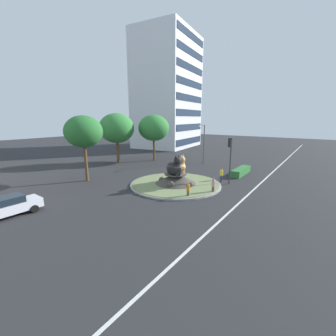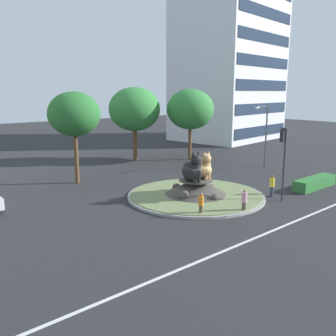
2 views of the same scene
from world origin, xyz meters
TOP-DOWN VIEW (x-y plane):
  - ground_plane at (0.00, 0.00)m, footprint 160.00×160.00m
  - lane_centreline at (0.00, -8.00)m, footprint 112.00×0.20m
  - roundabout_island at (-0.01, -0.00)m, footprint 10.56×10.56m
  - cat_statue_black at (-0.64, -0.28)m, footprint 1.89×2.44m
  - cat_statue_calico at (0.63, -0.07)m, footprint 1.39×2.16m
  - traffic_light_mast at (4.05, -4.86)m, footprint 0.72×0.52m
  - office_tower at (29.80, 22.35)m, footprint 18.60×15.05m
  - clipped_hedge_strip at (9.54, -4.64)m, footprint 5.03×1.20m
  - broadleaf_tree_behind_island at (5.66, 15.97)m, footprint 5.99×5.99m
  - second_tree_near_tower at (-4.90, 10.06)m, footprint 4.52×4.52m
  - third_tree_left at (10.80, 11.91)m, footprint 5.54×5.54m
  - streetlight_arm at (13.31, 3.19)m, footprint 2.24×0.27m
  - pedestrian_yellow_shirt at (4.52, -3.79)m, footprint 0.37×0.37m
  - pedestrian_orange_shirt at (-2.91, -3.42)m, footprint 0.34×0.34m
  - pedestrian_pink_shirt at (-0.30, -4.88)m, footprint 0.38×0.38m
  - sedan_on_far_lane at (-14.95, 6.14)m, footprint 4.68×2.02m

SIDE VIEW (x-z plane):
  - ground_plane at x=0.00m, z-range 0.00..0.00m
  - lane_centreline at x=0.00m, z-range 0.00..0.01m
  - clipped_hedge_strip at x=9.54m, z-range 0.00..0.90m
  - roundabout_island at x=-0.01m, z-range -0.22..1.20m
  - pedestrian_orange_shirt at x=-2.91m, z-range 0.04..1.62m
  - sedan_on_far_lane at x=-14.95m, z-range 0.03..1.66m
  - pedestrian_pink_shirt at x=-0.30m, z-range 0.04..1.68m
  - pedestrian_yellow_shirt at x=4.52m, z-range 0.05..1.76m
  - cat_statue_calico at x=0.63m, z-range 1.12..3.31m
  - cat_statue_black at x=-0.64m, z-range 1.10..3.46m
  - streetlight_arm at x=13.31m, z-range 0.58..7.23m
  - traffic_light_mast at x=4.05m, z-range 1.25..6.71m
  - third_tree_left at x=10.80m, z-range 1.80..10.15m
  - broadleaf_tree_behind_island at x=5.66m, z-range 1.72..10.28m
  - second_tree_near_tower at x=-4.90m, z-range 2.08..10.13m
  - office_tower at x=29.80m, z-range 0.00..28.86m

